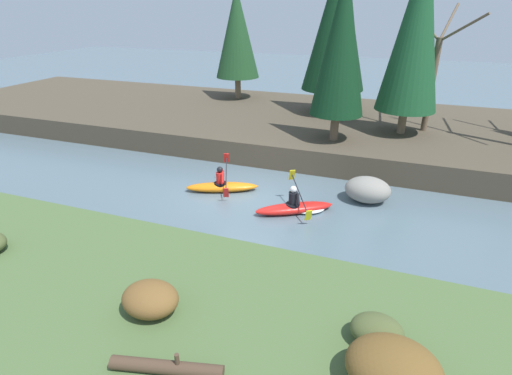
% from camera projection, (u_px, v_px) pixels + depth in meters
% --- Properties ---
extents(ground_plane, '(90.00, 90.00, 0.00)m').
position_uv_depth(ground_plane, '(243.00, 195.00, 14.95)').
color(ground_plane, slate).
extents(riverbank_near, '(44.00, 5.98, 0.77)m').
position_uv_depth(riverbank_near, '(123.00, 311.00, 8.75)').
color(riverbank_near, '#4C6638').
rests_on(riverbank_near, ground).
extents(riverbank_far, '(44.00, 10.92, 1.06)m').
position_uv_depth(riverbank_far, '(299.00, 125.00, 21.71)').
color(riverbank_far, '#4C4233').
rests_on(riverbank_far, ground).
extents(conifer_tree_far_left, '(2.64, 2.64, 6.54)m').
position_uv_depth(conifer_tree_far_left, '(237.00, 32.00, 23.80)').
color(conifer_tree_far_left, '#7A664C').
rests_on(conifer_tree_far_left, riverbank_far).
extents(conifer_tree_left, '(3.28, 3.28, 8.02)m').
position_uv_depth(conifer_tree_left, '(337.00, 22.00, 20.05)').
color(conifer_tree_left, brown).
rests_on(conifer_tree_left, riverbank_far).
extents(conifer_tree_mid_left, '(2.26, 2.26, 7.02)m').
position_uv_depth(conifer_tree_mid_left, '(342.00, 42.00, 15.94)').
color(conifer_tree_mid_left, brown).
rests_on(conifer_tree_mid_left, riverbank_far).
extents(conifer_tree_centre, '(2.67, 2.67, 8.07)m').
position_uv_depth(conifer_tree_centre, '(417.00, 27.00, 16.64)').
color(conifer_tree_centre, '#7A664C').
rests_on(conifer_tree_centre, riverbank_far).
extents(bare_tree_upstream, '(3.06, 3.02, 5.51)m').
position_uv_depth(bare_tree_upstream, '(434.00, 74.00, 17.89)').
color(bare_tree_upstream, brown).
rests_on(bare_tree_upstream, riverbank_far).
extents(shrub_clump_second, '(1.19, 0.99, 0.64)m').
position_uv_depth(shrub_clump_second, '(150.00, 299.00, 8.05)').
color(shrub_clump_second, brown).
rests_on(shrub_clump_second, riverbank_near).
extents(shrub_clump_third, '(0.98, 0.81, 0.53)m').
position_uv_depth(shrub_clump_third, '(377.00, 331.00, 7.34)').
color(shrub_clump_third, '#4C562D').
rests_on(shrub_clump_third, riverbank_near).
extents(shrub_clump_far_end, '(1.54, 1.28, 0.84)m').
position_uv_depth(shrub_clump_far_end, '(394.00, 368.00, 6.40)').
color(shrub_clump_far_end, brown).
rests_on(shrub_clump_far_end, riverbank_near).
extents(kayaker_lead, '(2.61, 1.99, 1.20)m').
position_uv_depth(kayaker_lead, '(297.00, 207.00, 13.61)').
color(kayaker_lead, red).
rests_on(kayaker_lead, ground).
extents(kayaker_middle, '(2.72, 1.98, 1.20)m').
position_uv_depth(kayaker_middle, '(222.00, 186.00, 15.16)').
color(kayaker_middle, orange).
rests_on(kayaker_middle, ground).
extents(boulder_midstream, '(1.62, 1.27, 0.92)m').
position_uv_depth(boulder_midstream, '(368.00, 190.00, 14.29)').
color(boulder_midstream, gray).
rests_on(boulder_midstream, ground).
extents(driftwood_log, '(1.96, 0.69, 0.44)m').
position_uv_depth(driftwood_log, '(167.00, 367.00, 6.78)').
color(driftwood_log, '#4C3828').
rests_on(driftwood_log, riverbank_near).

